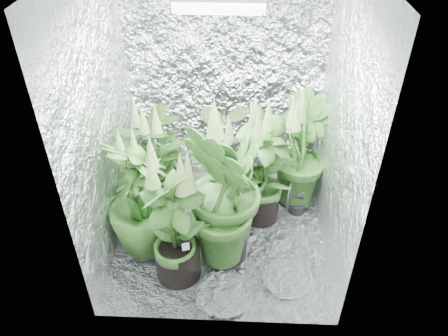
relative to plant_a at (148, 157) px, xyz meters
name	(u,v)px	position (x,y,z in m)	size (l,w,h in m)	color
ground	(221,233)	(0.62, -0.38, -0.45)	(1.60, 1.60, 0.00)	white
walls	(221,127)	(0.62, -0.38, 0.55)	(1.62, 1.62, 2.00)	white
plant_a	(148,157)	(0.00, 0.00, 0.00)	(0.95, 0.95, 0.97)	black
plant_b	(263,169)	(0.93, -0.17, 0.04)	(0.73, 0.73, 1.08)	black
plant_c	(298,154)	(1.22, 0.08, 0.02)	(0.64, 0.64, 1.05)	black
plant_d	(141,200)	(0.05, -0.54, 0.01)	(0.73, 0.73, 1.03)	black
plant_e	(233,172)	(0.70, -0.13, -0.03)	(0.83, 0.83, 0.90)	black
plant_f	(175,226)	(0.33, -0.80, 0.02)	(0.71, 0.71, 1.06)	black
plant_g	(226,194)	(0.66, -0.60, 0.14)	(0.79, 0.79, 1.28)	black
circulation_fan	(295,196)	(1.22, -0.08, -0.30)	(0.18, 0.30, 0.36)	black
plant_label	(186,248)	(0.40, -0.83, -0.15)	(0.05, 0.01, 0.08)	white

